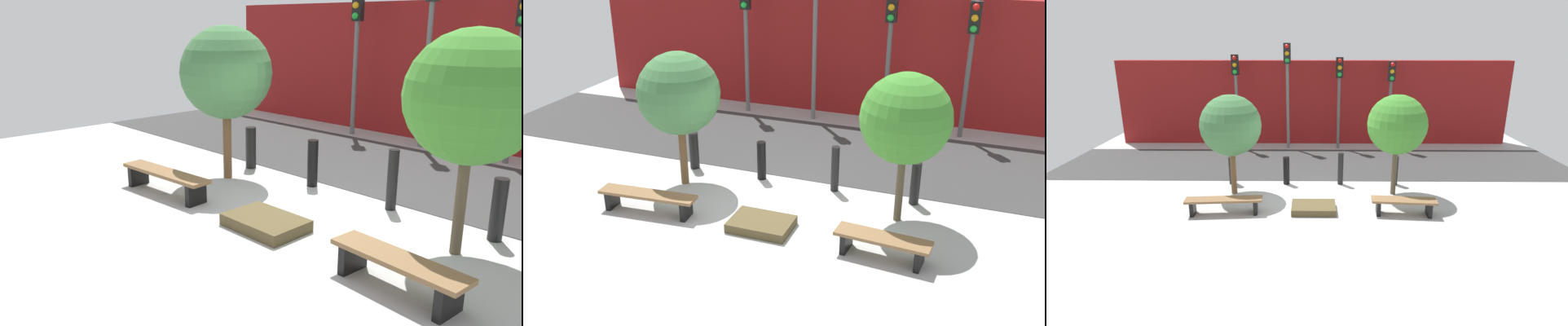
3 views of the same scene
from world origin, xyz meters
The scene contains 16 objects.
ground_plane centered at (0.00, 0.00, 0.00)m, with size 18.00×18.00×0.00m, color #ABABAB.
road_strip centered at (0.00, 3.62, 0.01)m, with size 18.00×3.67×0.01m, color #373737.
building_facade centered at (0.00, 6.73, 1.73)m, with size 16.20×0.50×3.45m, color maroon.
bench_left centered at (-2.33, -0.69, 0.31)m, with size 2.00×0.54×0.42m.
bench_right centered at (2.33, -0.69, 0.30)m, with size 1.68×0.56×0.42m.
planter_bed centered at (0.00, -0.49, 0.09)m, with size 1.16×0.81×0.18m, color #4F4227.
tree_behind_left_bench centered at (-2.33, 0.75, 2.03)m, with size 1.73×1.73×2.90m.
tree_behind_right_bench centered at (2.33, 0.75, 2.06)m, with size 1.67×1.67×2.91m.
bollard_far_left centered at (-2.52, 1.54, 0.43)m, with size 0.22×0.22×0.86m, color black.
bollard_left centered at (-0.84, 1.54, 0.44)m, with size 0.20×0.20×0.87m, color black.
bollard_center centered at (0.84, 1.54, 0.50)m, with size 0.17×0.17×1.01m, color black.
bollard_right centered at (2.52, 1.54, 0.45)m, with size 0.19×0.19×0.90m, color black.
traffic_light_west centered at (-3.05, 5.75, 2.57)m, with size 0.28×0.27×3.73m.
traffic_light_mid_west centered at (-1.02, 5.75, 2.85)m, with size 0.28×0.27×4.16m.
traffic_light_mid_east centered at (1.02, 5.75, 2.51)m, with size 0.28×0.27×3.63m.
traffic_light_east centered at (3.05, 5.74, 2.42)m, with size 0.28×0.27×3.49m.
Camera 3 is at (-0.06, -10.39, 4.48)m, focal length 28.00 mm.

